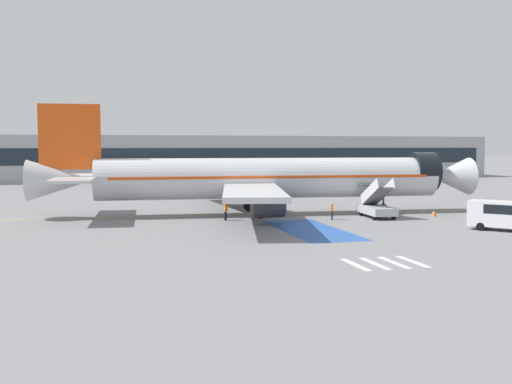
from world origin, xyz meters
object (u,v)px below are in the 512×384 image
Objects in this scene: terminal_building at (235,158)px; ground_crew_1 at (225,210)px; traffic_cone_1 at (434,213)px; service_van_1 at (507,213)px; fuel_tanker at (163,182)px; boarding_stairs_forward at (377,207)px; airliner at (264,178)px; traffic_cone_0 at (481,216)px; ground_crew_0 at (332,209)px.

ground_crew_1 is at bearing -103.61° from terminal_building.
service_van_1 is at bearing -89.39° from traffic_cone_1.
boarding_stairs_forward is at bearing -53.81° from fuel_tanker.
airliner is 26.33× the size of ground_crew_1.
airliner reaches higher than terminal_building.
terminal_building is at bearing 95.73° from traffic_cone_0.
ground_crew_1 is (-4.65, -3.73, -2.57)m from airliner.
fuel_tanker is 5.96× the size of ground_crew_1.
boarding_stairs_forward is 67.12m from terminal_building.
ground_crew_1 is (-14.10, 1.53, -0.01)m from boarding_stairs_forward.
boarding_stairs_forward is 0.97× the size of service_van_1.
ground_crew_1 is at bearing 103.98° from ground_crew_0.
ground_crew_1 is 23.44m from traffic_cone_0.
boarding_stairs_forward is at bearing -57.41° from ground_crew_0.
service_van_1 is 23.43m from ground_crew_1.
fuel_tanker is at bearing -101.90° from service_van_1.
airliner is 8.17× the size of boarding_stairs_forward.
traffic_cone_1 reaches higher than traffic_cone_0.
ground_crew_1 is at bearing 178.27° from boarding_stairs_forward.
traffic_cone_1 is at bearing -46.40° from fuel_tanker.
airliner is at bearing 65.81° from ground_crew_0.
fuel_tanker is 37.23m from traffic_cone_1.
service_van_1 reaches higher than traffic_cone_0.
ground_crew_0 is 0.98× the size of ground_crew_1.
ground_crew_0 is 2.86× the size of traffic_cone_0.
terminal_building is at bearing 174.18° from airliner.
terminal_building is at bearing 93.40° from traffic_cone_1.
airliner is 11.12m from boarding_stairs_forward.
fuel_tanker is 27.80m from ground_crew_1.
fuel_tanker is 6.05× the size of ground_crew_0.
airliner is 75.28× the size of traffic_cone_1.
ground_crew_1 is 19.97m from traffic_cone_1.
traffic_cone_0 is (25.57, -32.56, -1.60)m from fuel_tanker.
traffic_cone_1 is (19.86, -1.93, -0.66)m from ground_crew_1.
traffic_cone_0 is at bearing 69.15° from airliner.
ground_crew_0 is 10.46m from traffic_cone_1.
traffic_cone_0 is at bearing -153.27° from service_van_1.
ground_crew_1 is (-9.43, 2.05, 0.02)m from ground_crew_0.
airliner is 22.24m from service_van_1.
ground_crew_0 is 0.02× the size of terminal_building.
traffic_cone_1 is at bearing -86.60° from terminal_building.
airliner reaches higher than traffic_cone_1.
airliner reaches higher than boarding_stairs_forward.
service_van_1 is at bearing -56.82° from boarding_stairs_forward.
terminal_building is at bearing -128.44° from service_van_1.
fuel_tanker is 17.04× the size of traffic_cone_1.
service_van_1 is at bearing -80.17° from ground_crew_1.
traffic_cone_0 is 0.01× the size of terminal_building.
ground_crew_0 is (-10.55, 10.20, -0.44)m from service_van_1.
ground_crew_0 is at bearing -85.50° from service_van_1.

